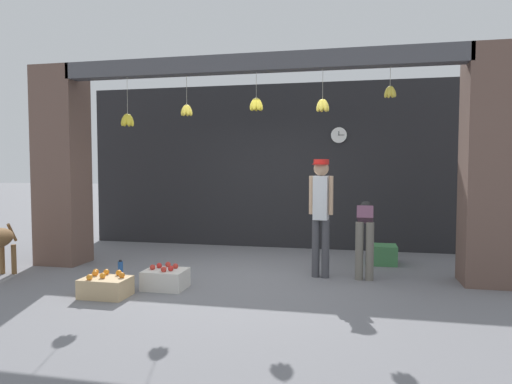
% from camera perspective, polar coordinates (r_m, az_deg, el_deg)
% --- Properties ---
extents(ground_plane, '(60.00, 60.00, 0.00)m').
position_cam_1_polar(ground_plane, '(6.55, -0.68, -10.62)').
color(ground_plane, slate).
extents(shop_back_wall, '(7.65, 0.12, 3.13)m').
position_cam_1_polar(shop_back_wall, '(8.79, 2.90, 3.22)').
color(shop_back_wall, '#232326').
rests_on(shop_back_wall, ground_plane).
extents(shop_pillar_left, '(0.70, 0.60, 3.13)m').
position_cam_1_polar(shop_pillar_left, '(7.96, -23.09, 2.95)').
color(shop_pillar_left, brown).
rests_on(shop_pillar_left, ground_plane).
extents(shop_pillar_right, '(0.70, 0.60, 3.13)m').
position_cam_1_polar(shop_pillar_right, '(6.74, 27.34, 2.83)').
color(shop_pillar_right, brown).
rests_on(shop_pillar_right, ground_plane).
extents(storefront_awning, '(5.75, 0.31, 0.98)m').
position_cam_1_polar(storefront_awning, '(6.63, -0.59, 15.39)').
color(storefront_awning, '#4C4C51').
extents(shopkeeper, '(0.34, 0.28, 1.67)m').
position_cam_1_polar(shopkeeper, '(6.46, 8.12, -1.98)').
color(shopkeeper, '#424247').
rests_on(shopkeeper, ground_plane).
extents(worker_stooping, '(0.26, 0.80, 1.05)m').
position_cam_1_polar(worker_stooping, '(6.67, 13.48, -4.39)').
color(worker_stooping, '#6B665B').
rests_on(worker_stooping, ground_plane).
extents(fruit_crate_oranges, '(0.56, 0.39, 0.30)m').
position_cam_1_polar(fruit_crate_oranges, '(5.89, -18.28, -11.16)').
color(fruit_crate_oranges, tan).
rests_on(fruit_crate_oranges, ground_plane).
extents(fruit_crate_apples, '(0.53, 0.42, 0.31)m').
position_cam_1_polar(fruit_crate_apples, '(6.07, -11.25, -10.58)').
color(fruit_crate_apples, silver).
rests_on(fruit_crate_apples, ground_plane).
extents(produce_box_green, '(0.43, 0.41, 0.31)m').
position_cam_1_polar(produce_box_green, '(7.64, 15.55, -7.55)').
color(produce_box_green, '#42844C').
rests_on(produce_box_green, ground_plane).
extents(water_bottle, '(0.07, 0.07, 0.24)m').
position_cam_1_polar(water_bottle, '(6.82, -16.58, -9.22)').
color(water_bottle, '#2D60AD').
rests_on(water_bottle, ground_plane).
extents(wall_clock, '(0.31, 0.03, 0.31)m').
position_cam_1_polar(wall_clock, '(8.63, 10.32, 7.01)').
color(wall_clock, black).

